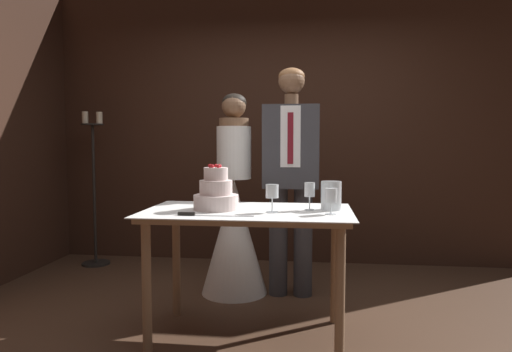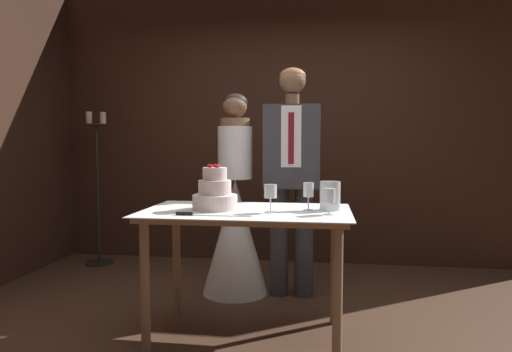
% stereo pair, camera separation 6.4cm
% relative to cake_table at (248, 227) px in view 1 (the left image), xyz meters
% --- Properties ---
extents(ground_plane, '(40.00, 40.00, 0.00)m').
position_rel_cake_table_xyz_m(ground_plane, '(0.16, -0.00, -0.71)').
color(ground_plane, '#4C3323').
extents(wall_back, '(5.12, 0.12, 2.83)m').
position_rel_cake_table_xyz_m(wall_back, '(0.16, 1.95, 0.70)').
color(wall_back, '#382116').
rests_on(wall_back, ground_plane).
extents(cake_table, '(1.30, 0.77, 0.82)m').
position_rel_cake_table_xyz_m(cake_table, '(0.00, 0.00, 0.00)').
color(cake_table, '#8E6B4C').
rests_on(cake_table, ground_plane).
extents(tiered_cake, '(0.28, 0.28, 0.29)m').
position_rel_cake_table_xyz_m(tiered_cake, '(-0.20, -0.01, 0.21)').
color(tiered_cake, beige).
rests_on(tiered_cake, cake_table).
extents(cake_knife, '(0.45, 0.03, 0.02)m').
position_rel_cake_table_xyz_m(cake_knife, '(-0.24, -0.26, 0.11)').
color(cake_knife, silver).
rests_on(cake_knife, cake_table).
extents(wine_glass_near, '(0.07, 0.07, 0.17)m').
position_rel_cake_table_xyz_m(wine_glass_near, '(0.39, 0.05, 0.23)').
color(wine_glass_near, silver).
rests_on(wine_glass_near, cake_table).
extents(wine_glass_middle, '(0.08, 0.08, 0.17)m').
position_rel_cake_table_xyz_m(wine_glass_middle, '(0.16, -0.08, 0.23)').
color(wine_glass_middle, silver).
rests_on(wine_glass_middle, cake_table).
extents(wine_glass_far, '(0.07, 0.07, 0.16)m').
position_rel_cake_table_xyz_m(wine_glass_far, '(0.51, -0.11, 0.21)').
color(wine_glass_far, silver).
rests_on(wine_glass_far, cake_table).
extents(hurricane_candle, '(0.13, 0.13, 0.18)m').
position_rel_cake_table_xyz_m(hurricane_candle, '(0.52, 0.07, 0.19)').
color(hurricane_candle, silver).
rests_on(hurricane_candle, cake_table).
extents(bride, '(0.54, 0.54, 1.64)m').
position_rel_cake_table_xyz_m(bride, '(-0.23, 0.83, -0.11)').
color(bride, white).
rests_on(bride, ground_plane).
extents(groom, '(0.44, 0.25, 1.83)m').
position_rel_cake_table_xyz_m(groom, '(0.23, 0.83, 0.32)').
color(groom, '#38383D').
rests_on(groom, ground_plane).
extents(candle_stand, '(0.28, 0.28, 1.55)m').
position_rel_cake_table_xyz_m(candle_stand, '(-1.79, 1.53, -0.00)').
color(candle_stand, black).
rests_on(candle_stand, ground_plane).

